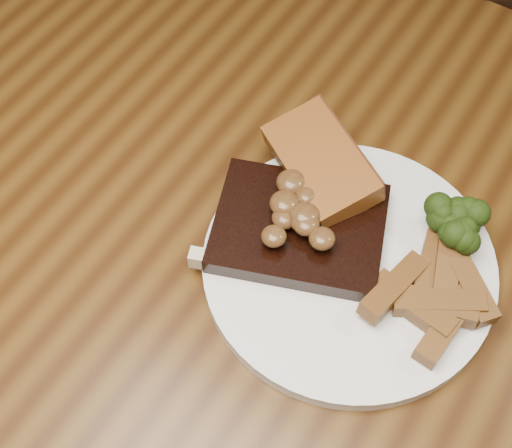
{
  "coord_description": "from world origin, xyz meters",
  "views": [
    {
      "loc": [
        0.19,
        -0.3,
        1.35
      ],
      "look_at": [
        -0.0,
        0.0,
        0.78
      ],
      "focal_mm": 50.0,
      "sensor_mm": 36.0,
      "label": 1
    }
  ],
  "objects_px": {
    "dining_table": "(256,287)",
    "steak": "(299,229)",
    "garlic_bread": "(319,175)",
    "potato_wedges": "(426,286)",
    "plate": "(348,266)",
    "chair_far": "(432,70)"
  },
  "relations": [
    {
      "from": "steak",
      "to": "potato_wedges",
      "type": "distance_m",
      "value": 0.13
    },
    {
      "from": "dining_table",
      "to": "plate",
      "type": "xyz_separation_m",
      "value": [
        0.09,
        0.02,
        0.1
      ]
    },
    {
      "from": "garlic_bread",
      "to": "potato_wedges",
      "type": "bearing_deg",
      "value": 10.02
    },
    {
      "from": "dining_table",
      "to": "garlic_bread",
      "type": "relative_size",
      "value": 12.95
    },
    {
      "from": "chair_far",
      "to": "steak",
      "type": "distance_m",
      "value": 0.61
    },
    {
      "from": "steak",
      "to": "potato_wedges",
      "type": "height_order",
      "value": "same"
    },
    {
      "from": "potato_wedges",
      "to": "garlic_bread",
      "type": "bearing_deg",
      "value": 159.21
    },
    {
      "from": "chair_far",
      "to": "plate",
      "type": "height_order",
      "value": "chair_far"
    },
    {
      "from": "dining_table",
      "to": "plate",
      "type": "bearing_deg",
      "value": 15.37
    },
    {
      "from": "dining_table",
      "to": "steak",
      "type": "relative_size",
      "value": 10.04
    },
    {
      "from": "garlic_bread",
      "to": "potato_wedges",
      "type": "xyz_separation_m",
      "value": [
        0.14,
        -0.05,
        -0.0
      ]
    },
    {
      "from": "dining_table",
      "to": "steak",
      "type": "height_order",
      "value": "steak"
    },
    {
      "from": "chair_far",
      "to": "potato_wedges",
      "type": "bearing_deg",
      "value": 88.93
    },
    {
      "from": "dining_table",
      "to": "steak",
      "type": "bearing_deg",
      "value": 36.69
    },
    {
      "from": "plate",
      "to": "potato_wedges",
      "type": "bearing_deg",
      "value": 7.61
    },
    {
      "from": "chair_far",
      "to": "garlic_bread",
      "type": "height_order",
      "value": "chair_far"
    },
    {
      "from": "plate",
      "to": "potato_wedges",
      "type": "relative_size",
      "value": 2.65
    },
    {
      "from": "chair_far",
      "to": "garlic_bread",
      "type": "relative_size",
      "value": 7.2
    },
    {
      "from": "dining_table",
      "to": "plate",
      "type": "height_order",
      "value": "plate"
    },
    {
      "from": "plate",
      "to": "dining_table",
      "type": "bearing_deg",
      "value": -164.63
    },
    {
      "from": "dining_table",
      "to": "potato_wedges",
      "type": "relative_size",
      "value": 15.28
    },
    {
      "from": "plate",
      "to": "steak",
      "type": "relative_size",
      "value": 1.74
    }
  ]
}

